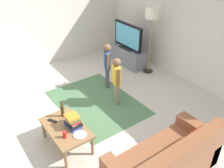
{
  "coord_description": "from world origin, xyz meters",
  "views": [
    {
      "loc": [
        3.44,
        -1.89,
        3.21
      ],
      "look_at": [
        0.0,
        0.6,
        0.65
      ],
      "focal_mm": 38.91,
      "sensor_mm": 36.0,
      "label": 1
    }
  ],
  "objects_px": {
    "book_stack": "(73,121)",
    "couch": "(167,164)",
    "floor_lamp": "(152,16)",
    "plate": "(80,135)",
    "tv": "(128,36)",
    "bottle": "(62,110)",
    "coffee_table": "(66,129)",
    "tv_remote": "(52,121)",
    "soda_can": "(65,134)",
    "child_center": "(117,77)",
    "child_near_tv": "(107,62)",
    "tv_stand": "(128,56)"
  },
  "relations": [
    {
      "from": "tv",
      "to": "bottle",
      "type": "relative_size",
      "value": 3.56
    },
    {
      "from": "floor_lamp",
      "to": "tv_stand",
      "type": "bearing_deg",
      "value": -168.04
    },
    {
      "from": "coffee_table",
      "to": "soda_can",
      "type": "xyz_separation_m",
      "value": [
        0.22,
        -0.12,
        0.11
      ]
    },
    {
      "from": "coffee_table",
      "to": "bottle",
      "type": "relative_size",
      "value": 3.23
    },
    {
      "from": "tv_remote",
      "to": "floor_lamp",
      "type": "bearing_deg",
      "value": 78.46
    },
    {
      "from": "child_near_tv",
      "to": "floor_lamp",
      "type": "bearing_deg",
      "value": 89.05
    },
    {
      "from": "book_stack",
      "to": "couch",
      "type": "bearing_deg",
      "value": 28.36
    },
    {
      "from": "floor_lamp",
      "to": "child_near_tv",
      "type": "relative_size",
      "value": 1.58
    },
    {
      "from": "tv",
      "to": "book_stack",
      "type": "relative_size",
      "value": 3.77
    },
    {
      "from": "floor_lamp",
      "to": "plate",
      "type": "relative_size",
      "value": 8.09
    },
    {
      "from": "tv",
      "to": "tv_remote",
      "type": "bearing_deg",
      "value": -61.48
    },
    {
      "from": "child_center",
      "to": "floor_lamp",
      "type": "bearing_deg",
      "value": 112.94
    },
    {
      "from": "tv_stand",
      "to": "book_stack",
      "type": "relative_size",
      "value": 4.11
    },
    {
      "from": "floor_lamp",
      "to": "coffee_table",
      "type": "distance_m",
      "value": 3.55
    },
    {
      "from": "bottle",
      "to": "couch",
      "type": "bearing_deg",
      "value": 24.08
    },
    {
      "from": "floor_lamp",
      "to": "plate",
      "type": "distance_m",
      "value": 3.57
    },
    {
      "from": "tv_stand",
      "to": "coffee_table",
      "type": "xyz_separation_m",
      "value": [
        1.94,
        -2.96,
        0.13
      ]
    },
    {
      "from": "child_center",
      "to": "soda_can",
      "type": "height_order",
      "value": "child_center"
    },
    {
      "from": "book_stack",
      "to": "tv_remote",
      "type": "distance_m",
      "value": 0.42
    },
    {
      "from": "tv",
      "to": "couch",
      "type": "bearing_deg",
      "value": -30.39
    },
    {
      "from": "tv",
      "to": "coffee_table",
      "type": "relative_size",
      "value": 1.1
    },
    {
      "from": "tv",
      "to": "book_stack",
      "type": "distance_m",
      "value": 3.47
    },
    {
      "from": "tv_remote",
      "to": "plate",
      "type": "bearing_deg",
      "value": -7.73
    },
    {
      "from": "couch",
      "to": "tv_stand",
      "type": "bearing_deg",
      "value": 149.35
    },
    {
      "from": "soda_can",
      "to": "plate",
      "type": "distance_m",
      "value": 0.25
    },
    {
      "from": "tv",
      "to": "book_stack",
      "type": "xyz_separation_m",
      "value": [
        2.0,
        -2.82,
        -0.32
      ]
    },
    {
      "from": "coffee_table",
      "to": "tv_remote",
      "type": "bearing_deg",
      "value": -156.8
    },
    {
      "from": "book_stack",
      "to": "bottle",
      "type": "relative_size",
      "value": 0.94
    },
    {
      "from": "tv",
      "to": "coffee_table",
      "type": "bearing_deg",
      "value": -56.55
    },
    {
      "from": "tv_stand",
      "to": "couch",
      "type": "xyz_separation_m",
      "value": [
        3.46,
        -2.05,
        0.05
      ]
    },
    {
      "from": "couch",
      "to": "plate",
      "type": "xyz_separation_m",
      "value": [
        -1.2,
        -0.81,
        0.14
      ]
    },
    {
      "from": "plate",
      "to": "couch",
      "type": "bearing_deg",
      "value": 34.16
    },
    {
      "from": "couch",
      "to": "soda_can",
      "type": "height_order",
      "value": "couch"
    },
    {
      "from": "book_stack",
      "to": "soda_can",
      "type": "relative_size",
      "value": 2.43
    },
    {
      "from": "coffee_table",
      "to": "book_stack",
      "type": "distance_m",
      "value": 0.2
    },
    {
      "from": "bottle",
      "to": "plate",
      "type": "distance_m",
      "value": 0.63
    },
    {
      "from": "soda_can",
      "to": "couch",
      "type": "bearing_deg",
      "value": 38.51
    },
    {
      "from": "tv_stand",
      "to": "tv",
      "type": "relative_size",
      "value": 1.09
    },
    {
      "from": "tv",
      "to": "tv_remote",
      "type": "distance_m",
      "value": 3.51
    },
    {
      "from": "child_near_tv",
      "to": "coffee_table",
      "type": "xyz_separation_m",
      "value": [
        1.25,
        -1.75,
        -0.31
      ]
    },
    {
      "from": "tv",
      "to": "floor_lamp",
      "type": "bearing_deg",
      "value": 13.55
    },
    {
      "from": "tv",
      "to": "couch",
      "type": "xyz_separation_m",
      "value": [
        3.46,
        -2.03,
        -0.56
      ]
    },
    {
      "from": "floor_lamp",
      "to": "soda_can",
      "type": "bearing_deg",
      "value": -65.9
    },
    {
      "from": "couch",
      "to": "child_near_tv",
      "type": "bearing_deg",
      "value": 163.21
    },
    {
      "from": "couch",
      "to": "soda_can",
      "type": "xyz_separation_m",
      "value": [
        -1.3,
        -1.03,
        0.19
      ]
    },
    {
      "from": "floor_lamp",
      "to": "child_center",
      "type": "height_order",
      "value": "floor_lamp"
    },
    {
      "from": "tv_stand",
      "to": "soda_can",
      "type": "xyz_separation_m",
      "value": [
        2.16,
        -3.08,
        0.24
      ]
    },
    {
      "from": "bottle",
      "to": "soda_can",
      "type": "bearing_deg",
      "value": -22.93
    },
    {
      "from": "child_near_tv",
      "to": "soda_can",
      "type": "bearing_deg",
      "value": -51.79
    },
    {
      "from": "couch",
      "to": "bottle",
      "type": "relative_size",
      "value": 5.82
    }
  ]
}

